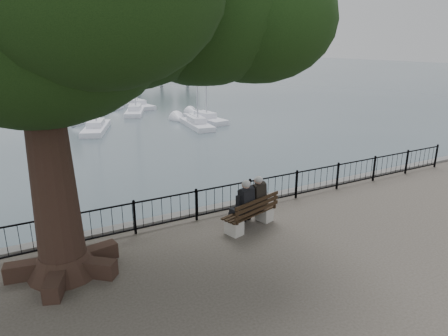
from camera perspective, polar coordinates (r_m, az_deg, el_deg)
harbor at (r=13.96m, az=-0.99°, el=-7.71°), size 260.00×260.00×1.20m
railing at (r=13.14m, az=0.00°, el=-4.34°), size 22.06×0.06×1.00m
bench at (r=12.31m, az=3.86°, el=-6.95°), size 2.01×1.09×1.02m
person_left at (r=12.03m, az=2.60°, el=-5.52°), size 0.61×0.87×1.61m
person_right at (r=12.41m, az=4.33°, el=-4.81°), size 0.61×0.87×1.61m
lion_monument at (r=58.83m, az=-21.36°, el=12.05°), size 5.80×5.80×8.60m
sailboat_b at (r=32.22m, az=-17.79°, el=5.63°), size 3.28×5.54×10.74m
sailboat_c at (r=32.35m, az=-3.95°, el=6.41°), size 1.91×5.13×9.11m
sailboat_d at (r=34.62m, az=-2.71°, el=7.14°), size 2.05×5.27×8.89m
sailboat_f at (r=42.22m, az=-19.01°, el=8.18°), size 3.11×5.70×12.25m
sailboat_g at (r=43.28m, az=-12.34°, el=8.88°), size 2.48×5.66×11.05m
sailboat_h at (r=49.92m, az=-25.31°, el=8.78°), size 3.68×6.14×13.60m
sailboat_i at (r=39.43m, az=-12.59°, el=8.03°), size 3.37×5.55×9.85m
far_shore at (r=93.15m, az=-9.25°, el=15.67°), size 30.00×8.60×9.18m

